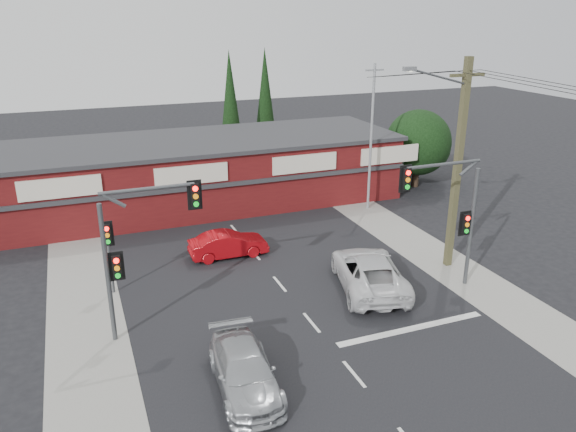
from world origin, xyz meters
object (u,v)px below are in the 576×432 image
object	(u,v)px
shop_building	(195,172)
utility_pole	(456,159)
red_sedan	(228,244)
silver_suv	(244,371)
white_suv	(369,271)

from	to	relation	value
shop_building	utility_pole	xyz separation A→B (m)	(9.36, -14.00, 3.26)
red_sedan	shop_building	distance (m)	9.14
silver_suv	utility_pole	size ratio (longest dim) A/B	0.47
shop_building	silver_suv	bearing A→B (deg)	-97.98
silver_suv	utility_pole	distance (m)	14.17
silver_suv	red_sedan	distance (m)	10.90
red_sedan	utility_pole	size ratio (longest dim) A/B	0.40
utility_pole	red_sedan	bearing A→B (deg)	152.75
silver_suv	red_sedan	xyz separation A→B (m)	(2.42, 10.62, -0.02)
white_suv	silver_suv	xyz separation A→B (m)	(-7.39, -4.92, -0.13)
white_suv	utility_pole	world-z (taller)	utility_pole
red_sedan	shop_building	xyz separation A→B (m)	(0.33, 9.01, 1.48)
shop_building	utility_pole	size ratio (longest dim) A/B	2.73
silver_suv	red_sedan	size ratio (longest dim) A/B	1.17
red_sedan	shop_building	bearing A→B (deg)	-1.84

